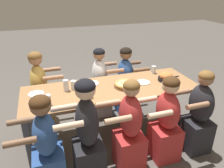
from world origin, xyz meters
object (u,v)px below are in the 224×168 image
cocktail_glass_blue (89,94)px  drinking_glass_b (154,70)px  diner_far_midright (125,82)px  drinking_glass_e (74,86)px  diner_near_midleft (87,135)px  pizza_board_main (126,84)px  diner_far_left (41,92)px  drinking_glass_c (66,86)px  drinking_glass_d (48,101)px  empty_plate_c (36,94)px  diner_near_left (47,148)px  empty_plate_b (91,83)px  skillet_bowl (166,77)px  drinking_glass_a (164,86)px  empty_plate_a (143,82)px  diner_near_center (129,130)px  diner_near_midright (166,123)px  diner_near_right (198,116)px  diner_far_center (100,86)px

cocktail_glass_blue → drinking_glass_b: 1.21m
cocktail_glass_blue → diner_far_midright: size_ratio=0.12×
drinking_glass_e → diner_near_midleft: (0.01, -0.72, -0.26)m
pizza_board_main → drinking_glass_e: bearing=169.1°
cocktail_glass_blue → diner_far_left: bearing=125.4°
pizza_board_main → drinking_glass_c: size_ratio=2.13×
drinking_glass_c → drinking_glass_d: size_ratio=1.07×
empty_plate_c → diner_near_left: size_ratio=0.18×
diner_near_left → empty_plate_b: bearing=-39.3°
skillet_bowl → cocktail_glass_blue: bearing=-172.1°
drinking_glass_a → diner_near_left: diner_near_left is taller
drinking_glass_b → diner_near_midleft: bearing=-144.1°
empty_plate_b → cocktail_glass_blue: cocktail_glass_blue is taller
pizza_board_main → drinking_glass_d: 1.04m
empty_plate_a → drinking_glass_c: bearing=175.2°
cocktail_glass_blue → diner_near_left: 0.78m
empty_plate_a → diner_near_center: bearing=-126.0°
pizza_board_main → empty_plate_c: 1.16m
pizza_board_main → empty_plate_a: 0.28m
diner_near_midleft → diner_near_center: 0.49m
drinking_glass_d → drinking_glass_e: bearing=44.1°
diner_near_midright → diner_near_right: size_ratio=0.99×
drinking_glass_d → diner_near_center: size_ratio=0.12×
pizza_board_main → diner_near_center: bearing=-107.0°
skillet_bowl → diner_far_center: (-0.80, 0.65, -0.31)m
empty_plate_a → diner_near_left: diner_near_left is taller
drinking_glass_d → diner_far_midright: diner_far_midright is taller
skillet_bowl → empty_plate_c: 1.77m
pizza_board_main → diner_far_midright: (0.26, 0.66, -0.29)m
pizza_board_main → diner_far_midright: size_ratio=0.28×
empty_plate_c → empty_plate_a: bearing=-4.1°
drinking_glass_a → drinking_glass_d: bearing=178.8°
drinking_glass_e → diner_far_center: diner_far_center is taller
diner_near_midleft → diner_far_center: bearing=-21.2°
cocktail_glass_blue → drinking_glass_e: 0.32m
diner_near_center → diner_far_center: diner_far_center is taller
diner_far_center → diner_near_right: bearing=37.1°
drinking_glass_c → diner_far_midright: (1.04, 0.53, -0.32)m
pizza_board_main → diner_far_center: 0.74m
skillet_bowl → drinking_glass_c: size_ratio=2.15×
empty_plate_a → diner_far_midright: bearing=91.5°
diner_near_midleft → diner_far_center: diner_near_midleft is taller
cocktail_glass_blue → diner_near_left: (-0.56, -0.44, -0.31)m
diner_near_left → diner_far_left: bearing=0.7°
pizza_board_main → diner_near_left: (-1.09, -0.59, -0.29)m
empty_plate_c → diner_near_midright: diner_near_midright is taller
drinking_glass_e → diner_near_right: (1.44, -0.72, -0.31)m
drinking_glass_b → diner_far_center: 0.90m
drinking_glass_d → diner_near_midright: (1.31, -0.39, -0.32)m
drinking_glass_d → drinking_glass_e: (0.34, 0.33, -0.01)m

